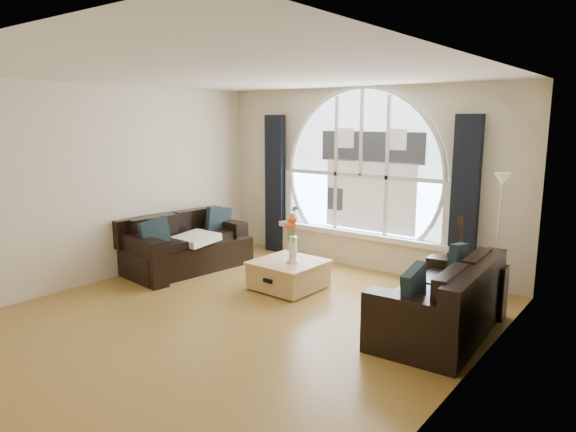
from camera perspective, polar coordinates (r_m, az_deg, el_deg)
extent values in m
cube|color=brown|center=(6.02, -5.33, -11.16)|extent=(5.00, 5.50, 0.01)
cube|color=silver|center=(5.60, -5.82, 15.40)|extent=(5.00, 5.50, 0.01)
cube|color=beige|center=(7.87, 8.25, 4.14)|extent=(5.00, 0.01, 2.70)
cube|color=beige|center=(7.57, -19.57, 3.37)|extent=(0.01, 5.50, 2.70)
cube|color=beige|center=(4.37, 19.17, -1.59)|extent=(0.01, 5.50, 2.70)
cube|color=silver|center=(4.39, 16.20, 11.78)|extent=(0.92, 5.50, 0.72)
cube|color=silver|center=(7.82, 8.19, 6.12)|extent=(2.60, 0.06, 2.15)
cube|color=white|center=(7.92, 7.73, -1.97)|extent=(2.90, 0.22, 0.08)
cube|color=white|center=(7.79, 8.08, 6.11)|extent=(2.76, 0.08, 2.15)
cube|color=silver|center=(7.74, 9.08, 5.12)|extent=(1.70, 0.02, 1.50)
cube|color=black|center=(8.69, -1.43, 3.53)|extent=(0.35, 0.12, 2.30)
cube|color=black|center=(7.15, 18.97, 1.38)|extent=(0.35, 0.12, 2.30)
cube|color=black|center=(7.90, -11.13, -2.93)|extent=(1.15, 1.95, 0.82)
cube|color=black|center=(5.69, 16.56, -8.59)|extent=(0.99, 1.83, 0.79)
cube|color=tan|center=(6.91, 0.07, -6.35)|extent=(0.88, 0.88, 0.42)
cube|color=silver|center=(7.70, -10.20, -2.48)|extent=(0.56, 0.56, 0.10)
cube|color=white|center=(6.71, 0.54, -1.94)|extent=(0.24, 0.24, 0.70)
cube|color=#B2B2B2|center=(6.82, 22.20, -2.25)|extent=(0.24, 0.24, 1.60)
cube|color=brown|center=(6.94, 18.57, -4.10)|extent=(0.41, 0.33, 1.06)
imported|color=#1E6023|center=(8.53, 0.76, 0.27)|extent=(0.17, 0.13, 0.28)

